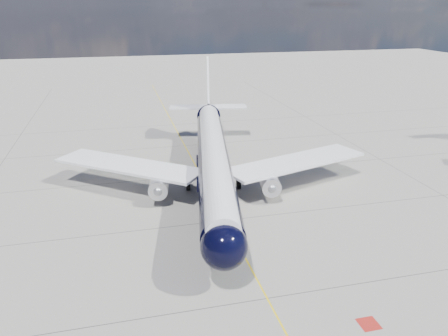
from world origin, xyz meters
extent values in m
plane|color=gray|center=(0.00, 30.00, 0.00)|extent=(320.00, 320.00, 0.00)
cube|color=yellow|center=(0.00, 25.00, 0.00)|extent=(0.16, 160.00, 0.01)
cube|color=maroon|center=(6.80, -10.00, 0.00)|extent=(1.60, 1.60, 0.01)
cylinder|color=black|center=(0.52, 18.27, 4.57)|extent=(11.50, 41.41, 4.13)
sphere|color=black|center=(-3.39, -3.13, 4.57)|extent=(4.81, 4.81, 4.13)
cone|color=black|center=(5.11, 43.42, 5.22)|extent=(5.44, 8.23, 4.13)
cylinder|color=white|center=(0.52, 18.27, 5.60)|extent=(10.99, 43.38, 3.22)
cube|color=black|center=(-3.43, -3.34, 5.17)|extent=(2.80, 1.75, 0.60)
cube|color=white|center=(-10.42, 21.93, 3.59)|extent=(19.75, 17.23, 0.35)
cube|color=white|center=(12.05, 17.83, 3.59)|extent=(21.55, 11.51, 0.35)
cube|color=black|center=(0.52, 18.27, 3.05)|extent=(6.45, 11.52, 1.09)
cylinder|color=silver|center=(-6.83, 17.40, 2.34)|extent=(3.30, 5.36, 2.44)
cylinder|color=silver|center=(7.08, 14.86, 2.34)|extent=(3.30, 5.36, 2.44)
sphere|color=gray|center=(-7.24, 15.16, 2.34)|extent=(1.39, 1.39, 1.20)
sphere|color=gray|center=(6.67, 12.61, 2.34)|extent=(1.39, 1.39, 1.20)
cube|color=white|center=(-6.79, 17.62, 3.15)|extent=(0.86, 3.47, 1.20)
cube|color=white|center=(7.12, 15.08, 3.15)|extent=(0.86, 3.47, 1.20)
cube|color=white|center=(5.02, 42.88, 10.77)|extent=(1.58, 6.85, 9.27)
cube|color=white|center=(5.11, 43.42, 6.09)|extent=(14.54, 5.97, 0.24)
cylinder|color=gray|center=(-2.71, 0.62, 1.36)|extent=(0.23, 0.23, 2.28)
cylinder|color=black|center=(-2.92, 0.66, 0.38)|extent=(0.33, 0.78, 0.76)
cylinder|color=black|center=(-2.49, 0.58, 0.38)|extent=(0.33, 0.78, 0.76)
cylinder|color=gray|center=(-2.61, 20.50, 1.47)|extent=(0.33, 0.33, 2.07)
cylinder|color=gray|center=(4.24, 19.25, 1.47)|extent=(0.33, 0.33, 2.07)
cylinder|color=black|center=(-2.72, 19.92, 0.60)|extent=(0.70, 1.27, 1.20)
cylinder|color=black|center=(-2.50, 21.09, 0.60)|extent=(0.70, 1.27, 1.20)
cylinder|color=black|center=(4.13, 18.66, 0.60)|extent=(0.70, 1.27, 1.20)
cylinder|color=black|center=(4.34, 19.84, 0.60)|extent=(0.70, 1.27, 1.20)
camera|label=1|loc=(-11.20, -34.56, 23.88)|focal=35.00mm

